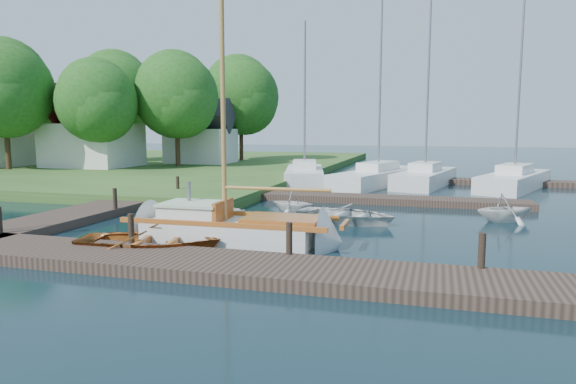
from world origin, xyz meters
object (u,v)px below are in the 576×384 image
(mooring_post_1, at_px, (131,228))
(sailboat, at_px, (237,232))
(tree_5, at_px, (24,104))
(tender_b, at_px, (293,200))
(mooring_post_2, at_px, (289,238))
(mooring_post_3, at_px, (482,250))
(dinghy, at_px, (150,237))
(mooring_post_5, at_px, (178,185))
(marina_boat_3, at_px, (514,179))
(marina_boat_1, at_px, (378,176))
(tree_3, at_px, (177,95))
(tender_d, at_px, (505,206))
(house_c, at_px, (201,138))
(tree_7, at_px, (241,96))
(tender_a, at_px, (194,208))
(mooring_post_4, at_px, (115,198))
(tree_4, at_px, (116,93))
(tree_1, at_px, (4,89))
(tender_c, at_px, (346,212))
(marina_boat_0, at_px, (304,174))
(tree_2, at_px, (97,101))
(house_a, at_px, (93,134))
(marina_boat_2, at_px, (425,176))

(mooring_post_1, height_order, sailboat, sailboat)
(tree_5, bearing_deg, tender_b, -30.56)
(mooring_post_2, xyz_separation_m, mooring_post_3, (4.50, 0.00, 0.00))
(mooring_post_3, bearing_deg, tree_5, 145.17)
(sailboat, relative_size, dinghy, 2.48)
(mooring_post_5, bearing_deg, marina_boat_3, 28.80)
(mooring_post_1, xyz_separation_m, dinghy, (0.39, 0.30, -0.29))
(marina_boat_1, xyz_separation_m, tree_3, (-15.58, 4.32, 5.25))
(tender_d, bearing_deg, sailboat, 99.90)
(house_c, bearing_deg, mooring_post_5, -67.62)
(mooring_post_2, bearing_deg, tree_7, 113.50)
(mooring_post_3, bearing_deg, tree_7, 120.10)
(sailboat, bearing_deg, tender_a, 131.06)
(mooring_post_4, distance_m, tree_3, 20.02)
(dinghy, xyz_separation_m, tender_d, (10.01, 7.74, 0.17))
(tree_4, xyz_separation_m, tree_5, (-8.00, -2.00, -0.95))
(tree_1, bearing_deg, tender_c, -22.76)
(marina_boat_3, bearing_deg, house_c, 91.78)
(mooring_post_4, xyz_separation_m, house_c, (-7.00, 22.00, 1.88))
(mooring_post_4, height_order, mooring_post_5, same)
(marina_boat_1, distance_m, house_c, 17.76)
(dinghy, bearing_deg, marina_boat_1, -26.08)
(mooring_post_3, bearing_deg, tree_4, 135.99)
(mooring_post_5, bearing_deg, marina_boat_0, 65.47)
(sailboat, xyz_separation_m, tender_d, (8.08, 6.12, 0.23))
(marina_boat_3, bearing_deg, tree_5, 102.20)
(tender_a, height_order, tree_3, tree_3)
(mooring_post_1, bearing_deg, mooring_post_5, 111.80)
(mooring_post_4, relative_size, tree_1, 0.09)
(mooring_post_3, height_order, house_c, house_c)
(mooring_post_1, relative_size, mooring_post_5, 1.00)
(tender_c, distance_m, tree_4, 32.23)
(sailboat, bearing_deg, tender_d, 35.96)
(tree_3, relative_size, tree_4, 0.90)
(dinghy, relative_size, marina_boat_0, 0.41)
(tree_2, bearing_deg, tree_4, 116.57)
(marina_boat_3, xyz_separation_m, tree_7, (-21.10, 12.20, 5.61))
(tender_a, distance_m, tree_1, 24.06)
(mooring_post_5, bearing_deg, mooring_post_1, -68.20)
(sailboat, relative_size, tender_d, 4.50)
(mooring_post_3, xyz_separation_m, sailboat, (-6.69, 1.92, -0.36))
(mooring_post_5, bearing_deg, house_a, 139.76)
(tree_1, bearing_deg, tender_d, -16.01)
(marina_boat_2, height_order, marina_boat_3, marina_boat_3)
(tender_b, xyz_separation_m, marina_boat_0, (-2.41, 11.12, 0.05))
(tree_7, bearing_deg, tender_c, -60.87)
(tree_5, bearing_deg, tree_3, -7.12)
(dinghy, xyz_separation_m, tender_b, (2.03, 7.38, 0.10))
(mooring_post_2, distance_m, marina_boat_1, 18.73)
(mooring_post_1, height_order, tree_5, tree_5)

